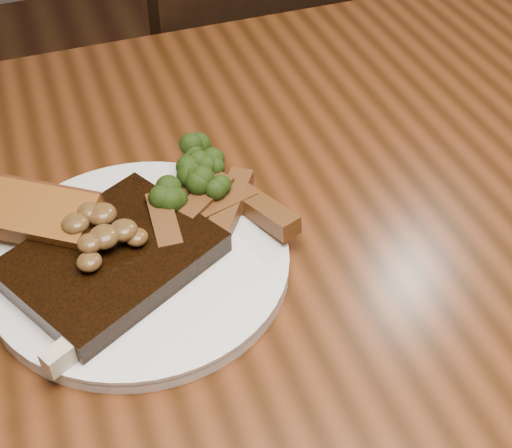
% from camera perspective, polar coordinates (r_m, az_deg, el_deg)
% --- Properties ---
extents(dining_table, '(1.60, 0.90, 0.75)m').
position_cam_1_polar(dining_table, '(0.76, -0.41, -7.13)').
color(dining_table, '#522610').
rests_on(dining_table, ground).
extents(chair_far, '(0.52, 0.52, 0.85)m').
position_cam_1_polar(chair_far, '(1.40, -2.75, 9.54)').
color(chair_far, black).
rests_on(chair_far, ground).
extents(plate, '(0.32, 0.32, 0.01)m').
position_cam_1_polar(plate, '(0.68, -9.25, -3.07)').
color(plate, white).
rests_on(plate, dining_table).
extents(steak, '(0.22, 0.20, 0.03)m').
position_cam_1_polar(steak, '(0.66, -11.44, -2.81)').
color(steak, black).
rests_on(steak, plate).
extents(steak_bone, '(0.15, 0.09, 0.02)m').
position_cam_1_polar(steak_bone, '(0.63, -10.30, -6.79)').
color(steak_bone, beige).
rests_on(steak_bone, plate).
extents(mushroom_pile, '(0.08, 0.08, 0.03)m').
position_cam_1_polar(mushroom_pile, '(0.65, -12.88, -1.00)').
color(mushroom_pile, brown).
rests_on(mushroom_pile, steak).
extents(garlic_bread, '(0.12, 0.11, 0.02)m').
position_cam_1_polar(garlic_bread, '(0.71, -16.52, -0.51)').
color(garlic_bread, '#99541B').
rests_on(garlic_bread, plate).
extents(potato_wedges, '(0.12, 0.12, 0.02)m').
position_cam_1_polar(potato_wedges, '(0.69, -3.32, 0.04)').
color(potato_wedges, brown).
rests_on(potato_wedges, plate).
extents(broccoli_cluster, '(0.08, 0.08, 0.04)m').
position_cam_1_polar(broccoli_cluster, '(0.72, -5.45, 3.30)').
color(broccoli_cluster, '#22350C').
rests_on(broccoli_cluster, plate).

